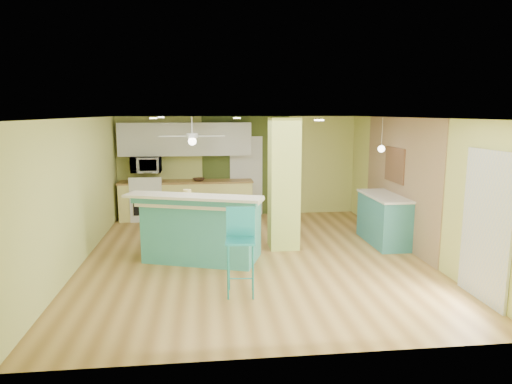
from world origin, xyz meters
TOP-DOWN VIEW (x-y plane):
  - floor at (0.00, 0.00)m, footprint 6.00×7.00m
  - ceiling at (0.00, 0.00)m, footprint 6.00×7.00m
  - wall_back at (0.00, 3.50)m, footprint 6.00×0.01m
  - wall_front at (0.00, -3.50)m, footprint 6.00×0.01m
  - wall_left at (-3.00, 0.00)m, footprint 0.01×7.00m
  - wall_right at (3.00, 0.00)m, footprint 0.01×7.00m
  - wood_panel at (2.99, 0.60)m, footprint 0.02×3.40m
  - olive_accent at (0.20, 3.49)m, footprint 2.20×0.02m
  - interior_door at (0.20, 3.46)m, footprint 0.82×0.05m
  - french_door at (2.97, -2.30)m, footprint 0.04×1.08m
  - column at (0.65, 0.50)m, footprint 0.55×0.55m
  - kitchen_run at (-1.30, 3.20)m, footprint 3.25×0.63m
  - stove at (-2.25, 3.19)m, footprint 0.76×0.66m
  - upper_cabinets at (-1.30, 3.32)m, footprint 3.20×0.34m
  - microwave at (-2.25, 3.20)m, footprint 0.70×0.48m
  - ceiling_fan at (-1.10, 2.00)m, footprint 1.41×1.41m
  - pendant_lamp at (2.65, 0.75)m, footprint 0.14×0.14m
  - wall_decor at (2.96, 0.80)m, footprint 0.03×0.90m
  - peninsula at (-0.91, -0.07)m, footprint 2.46×1.87m
  - bar_stool at (-0.35, -1.67)m, footprint 0.45×0.45m
  - side_counter at (2.70, 0.57)m, footprint 0.65×1.53m
  - fruit_bowl at (-0.99, 3.12)m, footprint 0.35×0.35m
  - canister at (-1.16, 0.16)m, footprint 0.15×0.15m

SIDE VIEW (x-z plane):
  - floor at x=0.00m, z-range -0.01..0.00m
  - stove at x=-2.25m, z-range -0.08..1.00m
  - kitchen_run at x=-1.30m, z-range 0.00..0.94m
  - side_counter at x=2.70m, z-range 0.00..0.98m
  - peninsula at x=-0.91m, z-range -0.05..1.19m
  - bar_stool at x=-0.35m, z-range 0.21..1.47m
  - fruit_bowl at x=-0.99m, z-range 0.94..1.01m
  - interior_door at x=0.20m, z-range 0.00..2.00m
  - french_door at x=2.97m, z-range 0.00..2.10m
  - canister at x=-1.16m, z-range 1.08..1.23m
  - wall_back at x=0.00m, z-range 0.00..2.50m
  - wall_front at x=0.00m, z-range 0.00..2.50m
  - wall_left at x=-3.00m, z-range 0.00..2.50m
  - wall_right at x=3.00m, z-range 0.00..2.50m
  - wood_panel at x=2.99m, z-range 0.00..2.50m
  - olive_accent at x=0.20m, z-range 0.00..2.50m
  - column at x=0.65m, z-range 0.00..2.50m
  - microwave at x=-2.25m, z-range 1.16..1.55m
  - wall_decor at x=2.96m, z-range 1.20..1.90m
  - pendant_lamp at x=2.65m, z-range 1.54..2.23m
  - upper_cabinets at x=-1.30m, z-range 1.55..2.35m
  - ceiling_fan at x=-1.10m, z-range 1.77..2.38m
  - ceiling at x=0.00m, z-range 2.50..2.51m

